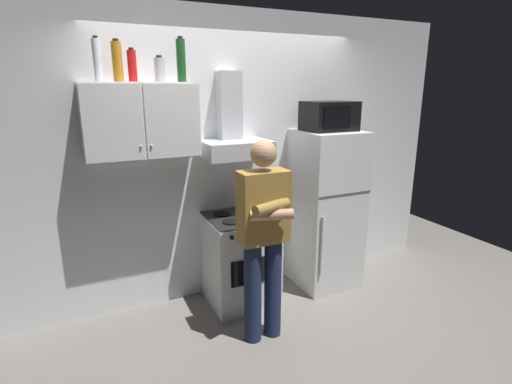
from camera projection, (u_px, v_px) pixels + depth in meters
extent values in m
plane|color=slate|center=(256.00, 312.00, 3.61)|extent=(7.00, 7.00, 0.00)
cube|color=white|center=(230.00, 157.00, 3.78)|extent=(4.80, 0.10, 2.70)
cube|color=silver|center=(141.00, 121.00, 3.14)|extent=(0.90, 0.34, 0.60)
cube|color=silver|center=(113.00, 123.00, 2.90)|extent=(0.43, 0.01, 0.58)
cube|color=silver|center=(173.00, 121.00, 3.08)|extent=(0.43, 0.01, 0.58)
sphere|color=#B2B2B7|center=(141.00, 146.00, 3.01)|extent=(0.02, 0.02, 0.02)
sphere|color=#B2B2B7|center=(151.00, 146.00, 3.04)|extent=(0.02, 0.02, 0.02)
cube|color=white|center=(240.00, 260.00, 3.70)|extent=(0.60, 0.60, 0.85)
cube|color=black|center=(240.00, 217.00, 3.58)|extent=(0.59, 0.59, 0.01)
cube|color=black|center=(253.00, 271.00, 3.42)|extent=(0.42, 0.01, 0.24)
cylinder|color=black|center=(231.00, 222.00, 3.42)|extent=(0.16, 0.16, 0.01)
cylinder|color=black|center=(258.00, 218.00, 3.53)|extent=(0.16, 0.16, 0.01)
cylinder|color=black|center=(222.00, 214.00, 3.63)|extent=(0.16, 0.16, 0.01)
cylinder|color=black|center=(247.00, 210.00, 3.74)|extent=(0.16, 0.16, 0.01)
cylinder|color=black|center=(232.00, 238.00, 3.25)|extent=(0.04, 0.02, 0.04)
cylinder|color=black|center=(246.00, 235.00, 3.30)|extent=(0.04, 0.02, 0.04)
cylinder|color=black|center=(261.00, 233.00, 3.35)|extent=(0.04, 0.02, 0.04)
cylinder|color=black|center=(275.00, 230.00, 3.41)|extent=(0.04, 0.02, 0.04)
cube|color=#B7BABF|center=(236.00, 149.00, 3.49)|extent=(0.60, 0.44, 0.15)
cube|color=#B7BABF|center=(229.00, 105.00, 3.52)|extent=(0.20, 0.16, 0.60)
cube|color=silver|center=(326.00, 210.00, 3.98)|extent=(0.60, 0.60, 1.60)
cube|color=#4C4C4C|center=(345.00, 194.00, 3.65)|extent=(0.59, 0.01, 0.01)
cylinder|color=silver|center=(322.00, 247.00, 3.67)|extent=(0.02, 0.02, 0.60)
cube|color=black|center=(329.00, 116.00, 3.75)|extent=(0.48, 0.36, 0.28)
cube|color=black|center=(337.00, 118.00, 3.58)|extent=(0.30, 0.01, 0.20)
cylinder|color=#192342|center=(253.00, 292.00, 3.11)|extent=(0.14, 0.14, 0.85)
cylinder|color=#192342|center=(273.00, 288.00, 3.19)|extent=(0.14, 0.14, 0.85)
cube|color=olive|center=(263.00, 207.00, 2.97)|extent=(0.38, 0.20, 0.56)
cylinder|color=olive|center=(272.00, 207.00, 2.83)|extent=(0.33, 0.17, 0.08)
cylinder|color=tan|center=(272.00, 215.00, 2.85)|extent=(0.33, 0.17, 0.08)
sphere|color=tan|center=(264.00, 154.00, 2.86)|extent=(0.20, 0.20, 0.20)
cylinder|color=#B7BABF|center=(258.00, 212.00, 3.51)|extent=(0.20, 0.20, 0.10)
cylinder|color=black|center=(245.00, 210.00, 3.45)|extent=(0.05, 0.01, 0.01)
cylinder|color=black|center=(271.00, 206.00, 3.56)|extent=(0.05, 0.01, 0.01)
cylinder|color=red|center=(132.00, 66.00, 3.03)|extent=(0.07, 0.07, 0.23)
cylinder|color=black|center=(131.00, 49.00, 3.00)|extent=(0.04, 0.04, 0.02)
cylinder|color=silver|center=(97.00, 60.00, 2.94)|extent=(0.06, 0.06, 0.31)
cylinder|color=black|center=(95.00, 37.00, 2.89)|extent=(0.04, 0.04, 0.02)
cylinder|color=#19471E|center=(181.00, 61.00, 3.15)|extent=(0.07, 0.07, 0.33)
cylinder|color=black|center=(180.00, 38.00, 3.11)|extent=(0.04, 0.04, 0.02)
cylinder|color=#B2B5BA|center=(160.00, 70.00, 3.14)|extent=(0.09, 0.09, 0.19)
cylinder|color=black|center=(159.00, 57.00, 3.12)|extent=(0.05, 0.05, 0.02)
cylinder|color=#B7721E|center=(117.00, 62.00, 2.97)|extent=(0.08, 0.08, 0.29)
cylinder|color=black|center=(115.00, 40.00, 2.93)|extent=(0.04, 0.04, 0.02)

